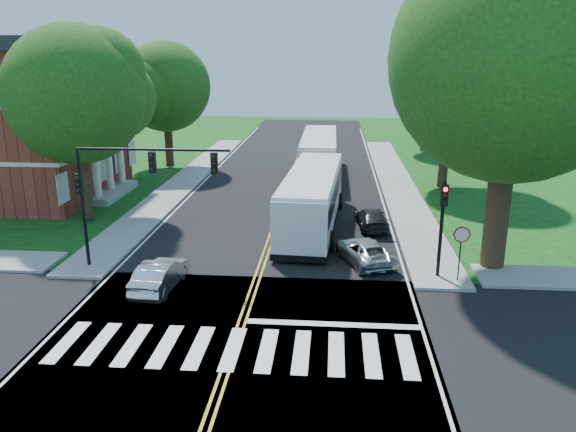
# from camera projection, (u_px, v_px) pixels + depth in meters

# --- Properties ---
(ground) EXTENTS (140.00, 140.00, 0.00)m
(ground) POSITION_uv_depth(u_px,v_px,m) (235.00, 342.00, 20.04)
(ground) COLOR #104210
(ground) RESTS_ON ground
(road) EXTENTS (14.00, 96.00, 0.01)m
(road) POSITION_uv_depth(u_px,v_px,m) (282.00, 207.00, 37.24)
(road) COLOR black
(road) RESTS_ON ground
(cross_road) EXTENTS (60.00, 12.00, 0.01)m
(cross_road) POSITION_uv_depth(u_px,v_px,m) (235.00, 342.00, 20.04)
(cross_road) COLOR black
(cross_road) RESTS_ON ground
(center_line) EXTENTS (0.36, 70.00, 0.01)m
(center_line) POSITION_uv_depth(u_px,v_px,m) (287.00, 192.00, 41.06)
(center_line) COLOR gold
(center_line) RESTS_ON road
(edge_line_w) EXTENTS (0.12, 70.00, 0.01)m
(edge_line_w) POSITION_uv_depth(u_px,v_px,m) (195.00, 190.00, 41.59)
(edge_line_w) COLOR silver
(edge_line_w) RESTS_ON road
(edge_line_e) EXTENTS (0.12, 70.00, 0.01)m
(edge_line_e) POSITION_uv_depth(u_px,v_px,m) (380.00, 194.00, 40.53)
(edge_line_e) COLOR silver
(edge_line_e) RESTS_ON road
(crosswalk) EXTENTS (12.60, 3.00, 0.01)m
(crosswalk) POSITION_uv_depth(u_px,v_px,m) (233.00, 349.00, 19.56)
(crosswalk) COLOR silver
(crosswalk) RESTS_ON road
(stop_bar) EXTENTS (6.60, 0.40, 0.01)m
(stop_bar) POSITION_uv_depth(u_px,v_px,m) (334.00, 324.00, 21.29)
(stop_bar) COLOR silver
(stop_bar) RESTS_ON road
(sidewalk_nw) EXTENTS (2.60, 40.00, 0.15)m
(sidewalk_nw) POSITION_uv_depth(u_px,v_px,m) (186.00, 180.00, 44.55)
(sidewalk_nw) COLOR gray
(sidewalk_nw) RESTS_ON ground
(sidewalk_ne) EXTENTS (2.60, 40.00, 0.15)m
(sidewalk_ne) POSITION_uv_depth(u_px,v_px,m) (397.00, 184.00, 43.26)
(sidewalk_ne) COLOR gray
(sidewalk_ne) RESTS_ON ground
(tree_ne_big) EXTENTS (10.80, 10.80, 14.91)m
(tree_ne_big) POSITION_uv_depth(u_px,v_px,m) (514.00, 59.00, 24.09)
(tree_ne_big) COLOR #2E2212
(tree_ne_big) RESTS_ON ground
(tree_west_near) EXTENTS (8.00, 8.00, 11.40)m
(tree_west_near) POSITION_uv_depth(u_px,v_px,m) (75.00, 95.00, 32.17)
(tree_west_near) COLOR #2E2212
(tree_west_near) RESTS_ON ground
(tree_west_far) EXTENTS (7.60, 7.60, 10.67)m
(tree_west_far) POSITION_uv_depth(u_px,v_px,m) (165.00, 87.00, 47.57)
(tree_west_far) COLOR #2E2212
(tree_west_far) RESTS_ON ground
(tree_east_mid) EXTENTS (8.40, 8.40, 11.93)m
(tree_east_mid) POSITION_uv_depth(u_px,v_px,m) (450.00, 81.00, 39.84)
(tree_east_mid) COLOR #2E2212
(tree_east_mid) RESTS_ON ground
(tree_east_far) EXTENTS (7.20, 7.20, 10.34)m
(tree_east_far) POSITION_uv_depth(u_px,v_px,m) (428.00, 83.00, 55.33)
(tree_east_far) COLOR #2E2212
(tree_east_far) RESTS_ON ground
(signal_nw) EXTENTS (7.15, 0.46, 5.66)m
(signal_nw) POSITION_uv_depth(u_px,v_px,m) (129.00, 179.00, 25.39)
(signal_nw) COLOR black
(signal_nw) RESTS_ON ground
(signal_ne) EXTENTS (0.30, 0.46, 4.40)m
(signal_ne) POSITION_uv_depth(u_px,v_px,m) (442.00, 217.00, 24.71)
(signal_ne) COLOR black
(signal_ne) RESTS_ON ground
(stop_sign) EXTENTS (0.76, 0.08, 2.53)m
(stop_sign) POSITION_uv_depth(u_px,v_px,m) (461.00, 240.00, 24.47)
(stop_sign) COLOR black
(stop_sign) RESTS_ON ground
(bus_lead) EXTENTS (3.68, 12.90, 3.30)m
(bus_lead) POSITION_uv_depth(u_px,v_px,m) (312.00, 198.00, 32.59)
(bus_lead) COLOR silver
(bus_lead) RESTS_ON road
(bus_follow) EXTENTS (3.18, 12.93, 3.35)m
(bus_follow) POSITION_uv_depth(u_px,v_px,m) (319.00, 154.00, 46.14)
(bus_follow) COLOR silver
(bus_follow) RESTS_ON road
(hatchback) EXTENTS (1.63, 4.03, 1.30)m
(hatchback) POSITION_uv_depth(u_px,v_px,m) (160.00, 275.00, 24.28)
(hatchback) COLOR silver
(hatchback) RESTS_ON road
(suv) EXTENTS (3.27, 4.59, 1.16)m
(suv) POSITION_uv_depth(u_px,v_px,m) (365.00, 251.00, 27.36)
(suv) COLOR silver
(suv) RESTS_ON road
(dark_sedan) EXTENTS (1.98, 4.12, 1.16)m
(dark_sedan) POSITION_uv_depth(u_px,v_px,m) (372.00, 218.00, 32.67)
(dark_sedan) COLOR black
(dark_sedan) RESTS_ON road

